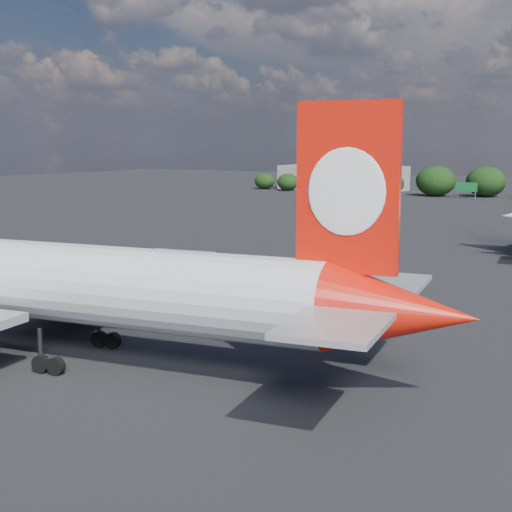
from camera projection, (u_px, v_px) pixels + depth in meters
The scene contains 4 objects.
ground at pixel (347, 258), 97.75m from camera, with size 500.00×500.00×0.00m, color black.
qantas_airliner at pixel (65, 285), 51.11m from camera, with size 55.06×52.57×18.01m.
terminal_building at pixel (342, 178), 241.49m from camera, with size 42.00×16.00×8.00m.
highway_sign at pixel (467, 187), 203.21m from camera, with size 6.00×0.30×4.50m.
Camera 1 is at (41.71, -27.93, 15.53)m, focal length 50.00 mm.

